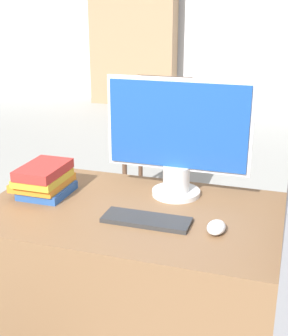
{
  "coord_description": "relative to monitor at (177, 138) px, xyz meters",
  "views": [
    {
      "loc": [
        0.54,
        -1.17,
        1.46
      ],
      "look_at": [
        0.06,
        0.31,
        0.91
      ],
      "focal_mm": 50.0,
      "sensor_mm": 36.0,
      "label": 1
    }
  ],
  "objects": [
    {
      "name": "mouse",
      "position": [
        0.21,
        -0.28,
        -0.22
      ],
      "size": [
        0.06,
        0.1,
        0.03
      ],
      "color": "silver",
      "rests_on": "desk"
    },
    {
      "name": "desk",
      "position": [
        -0.13,
        -0.19,
        -0.6
      ],
      "size": [
        1.11,
        0.69,
        0.72
      ],
      "color": "brown",
      "rests_on": "ground_plane"
    },
    {
      "name": "far_chair",
      "position": [
        -0.55,
        1.67,
        -0.45
      ],
      "size": [
        0.44,
        0.44,
        0.92
      ],
      "rotation": [
        0.0,
        0.0,
        -0.46
      ],
      "color": "#4C3323",
      "rests_on": "ground_plane"
    },
    {
      "name": "book_stack",
      "position": [
        -0.5,
        -0.16,
        -0.17
      ],
      "size": [
        0.2,
        0.24,
        0.13
      ],
      "color": "#285199",
      "rests_on": "desk"
    },
    {
      "name": "keyboard",
      "position": [
        -0.04,
        -0.28,
        -0.23
      ],
      "size": [
        0.31,
        0.11,
        0.02
      ],
      "color": "#2D2D2D",
      "rests_on": "desk"
    },
    {
      "name": "bookshelf_far",
      "position": [
        -1.91,
        4.97,
        0.05
      ],
      "size": [
        1.27,
        0.32,
        2.03
      ],
      "color": "#9E7A56",
      "rests_on": "ground_plane"
    },
    {
      "name": "wall_back",
      "position": [
        -0.13,
        5.21,
        0.44
      ],
      "size": [
        12.0,
        0.06,
        2.8
      ],
      "color": "silver",
      "rests_on": "ground_plane"
    },
    {
      "name": "monitor",
      "position": [
        0.0,
        0.0,
        0.0
      ],
      "size": [
        0.57,
        0.19,
        0.47
      ],
      "color": "silver",
      "rests_on": "desk"
    }
  ]
}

